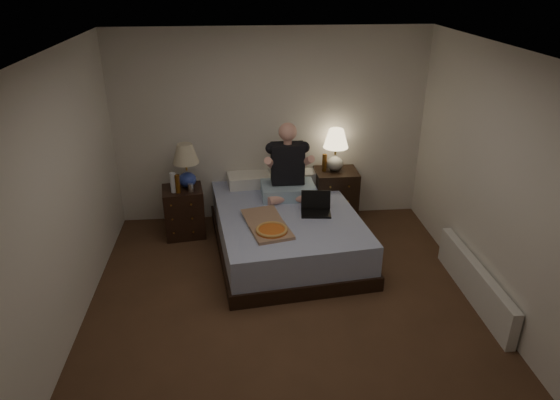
{
  "coord_description": "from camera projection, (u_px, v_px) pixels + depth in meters",
  "views": [
    {
      "loc": [
        -0.44,
        -3.94,
        3.12
      ],
      "look_at": [
        0.0,
        0.9,
        0.85
      ],
      "focal_mm": 32.0,
      "sensor_mm": 36.0,
      "label": 1
    }
  ],
  "objects": [
    {
      "name": "beer_bottle_right",
      "position": [
        324.0,
        163.0,
        6.46
      ],
      "size": [
        0.06,
        0.06,
        0.23
      ],
      "primitive_type": "cylinder",
      "color": "#4F2D0B",
      "rests_on": "nightstand_right"
    },
    {
      "name": "person",
      "position": [
        288.0,
        161.0,
        6.04
      ],
      "size": [
        0.67,
        0.53,
        0.93
      ],
      "primitive_type": null,
      "rotation": [
        0.0,
        0.0,
        0.01
      ],
      "color": "black",
      "rests_on": "bed"
    },
    {
      "name": "beer_bottle_left",
      "position": [
        178.0,
        184.0,
        6.02
      ],
      "size": [
        0.06,
        0.06,
        0.23
      ],
      "primitive_type": "cylinder",
      "color": "#522E0B",
      "rests_on": "nightstand_left"
    },
    {
      "name": "pizza_box",
      "position": [
        272.0,
        231.0,
        5.33
      ],
      "size": [
        0.56,
        0.83,
        0.08
      ],
      "primitive_type": null,
      "rotation": [
        0.0,
        0.0,
        0.23
      ],
      "color": "#A37D62",
      "rests_on": "bed"
    },
    {
      "name": "bed",
      "position": [
        286.0,
        230.0,
        5.99
      ],
      "size": [
        1.81,
        2.27,
        0.53
      ],
      "primitive_type": "cube",
      "rotation": [
        0.0,
        0.0,
        0.12
      ],
      "color": "#576AAF",
      "rests_on": "floor"
    },
    {
      "name": "nightstand_left",
      "position": [
        184.0,
        212.0,
        6.31
      ],
      "size": [
        0.54,
        0.5,
        0.63
      ],
      "primitive_type": "cube",
      "rotation": [
        0.0,
        0.0,
        0.13
      ],
      "color": "black",
      "rests_on": "floor"
    },
    {
      "name": "soda_can",
      "position": [
        191.0,
        188.0,
        6.08
      ],
      "size": [
        0.07,
        0.07,
        0.1
      ],
      "primitive_type": "cylinder",
      "color": "beige",
      "rests_on": "nightstand_left"
    },
    {
      "name": "wall_back",
      "position": [
        271.0,
        128.0,
        6.41
      ],
      "size": [
        4.0,
        0.0,
        2.5
      ],
      "primitive_type": "cube",
      "rotation": [
        1.57,
        0.0,
        0.0
      ],
      "color": "white",
      "rests_on": "ground"
    },
    {
      "name": "radiator",
      "position": [
        474.0,
        282.0,
        5.1
      ],
      "size": [
        0.1,
        1.6,
        0.4
      ],
      "primitive_type": "cube",
      "color": "silver",
      "rests_on": "floor"
    },
    {
      "name": "lamp_right",
      "position": [
        335.0,
        150.0,
        6.41
      ],
      "size": [
        0.33,
        0.33,
        0.56
      ],
      "primitive_type": null,
      "rotation": [
        0.0,
        0.0,
        0.02
      ],
      "color": "#9B9B93",
      "rests_on": "nightstand_right"
    },
    {
      "name": "floor",
      "position": [
        288.0,
        317.0,
        4.91
      ],
      "size": [
        4.0,
        4.5,
        0.0
      ],
      "primitive_type": "cube",
      "color": "brown",
      "rests_on": "ground"
    },
    {
      "name": "wall_left",
      "position": [
        55.0,
        211.0,
        4.22
      ],
      "size": [
        0.0,
        4.5,
        2.5
      ],
      "primitive_type": "cube",
      "rotation": [
        1.57,
        0.0,
        1.57
      ],
      "color": "white",
      "rests_on": "ground"
    },
    {
      "name": "water_bottle",
      "position": [
        173.0,
        183.0,
        6.03
      ],
      "size": [
        0.07,
        0.07,
        0.25
      ],
      "primitive_type": "cylinder",
      "color": "silver",
      "rests_on": "nightstand_left"
    },
    {
      "name": "lamp_left",
      "position": [
        186.0,
        166.0,
        6.12
      ],
      "size": [
        0.35,
        0.35,
        0.56
      ],
      "primitive_type": null,
      "rotation": [
        0.0,
        0.0,
        0.09
      ],
      "color": "#293C96",
      "rests_on": "nightstand_left"
    },
    {
      "name": "nightstand_right",
      "position": [
        335.0,
        195.0,
        6.68
      ],
      "size": [
        0.55,
        0.49,
        0.71
      ],
      "primitive_type": "cube",
      "rotation": [
        0.0,
        0.0,
        0.01
      ],
      "color": "black",
      "rests_on": "floor"
    },
    {
      "name": "laptop",
      "position": [
        316.0,
        205.0,
        5.73
      ],
      "size": [
        0.37,
        0.31,
        0.24
      ],
      "primitive_type": null,
      "rotation": [
        0.0,
        0.0,
        -0.11
      ],
      "color": "black",
      "rests_on": "bed"
    },
    {
      "name": "wall_right",
      "position": [
        507.0,
        194.0,
        4.54
      ],
      "size": [
        0.0,
        4.5,
        2.5
      ],
      "primitive_type": "cube",
      "rotation": [
        1.57,
        0.0,
        -1.57
      ],
      "color": "white",
      "rests_on": "ground"
    },
    {
      "name": "ceiling",
      "position": [
        290.0,
        56.0,
        3.85
      ],
      "size": [
        4.0,
        4.5,
        0.0
      ],
      "primitive_type": "cube",
      "rotation": [
        3.14,
        0.0,
        0.0
      ],
      "color": "white",
      "rests_on": "ground"
    }
  ]
}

